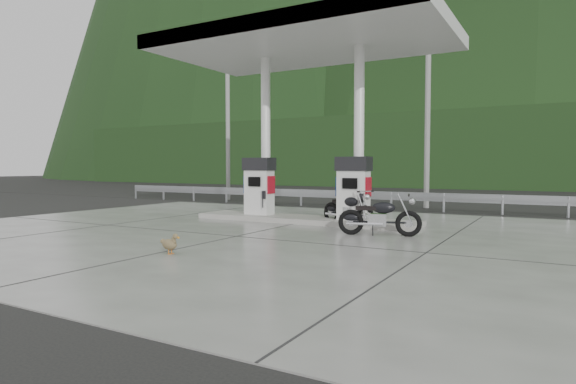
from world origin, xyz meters
The scene contains 17 objects.
ground centered at (0.00, 0.00, 0.00)m, with size 160.00×160.00×0.00m, color black.
forecourt_apron centered at (0.00, 0.00, 0.01)m, with size 18.00×14.00×0.02m, color slate.
pump_island centered at (0.00, 2.50, 0.10)m, with size 7.00×1.40×0.15m, color #9B9890.
gas_pump_left centered at (-1.60, 2.50, 1.07)m, with size 0.95×0.55×1.80m, color white, non-canonical shape.
gas_pump_right centered at (1.60, 2.50, 1.07)m, with size 0.95×0.55×1.80m, color white, non-canonical shape.
canopy_column_left centered at (-1.60, 2.90, 2.67)m, with size 0.30×0.30×5.00m, color white.
canopy_column_right centered at (1.60, 2.90, 2.67)m, with size 0.30×0.30×5.00m, color white.
canopy_roof centered at (0.00, 2.50, 5.37)m, with size 8.50×5.00×0.40m, color white.
guardrail centered at (0.00, 8.00, 0.71)m, with size 26.00×0.16×1.42m, color #94989C, non-canonical shape.
road centered at (0.00, 11.50, 0.00)m, with size 60.00×7.00×0.01m, color black.
utility_pole_a centered at (-8.00, 9.50, 4.00)m, with size 0.22×0.22×8.00m, color gray.
utility_pole_b centered at (2.00, 9.50, 4.00)m, with size 0.22×0.22×8.00m, color gray.
tree_band centered at (0.00, 30.00, 3.00)m, with size 80.00×6.00×6.00m, color black.
forested_hills centered at (0.00, 60.00, 0.00)m, with size 100.00×40.00×140.00m, color black, non-canonical shape.
motorcycle_left centered at (1.49, 2.35, 0.46)m, with size 1.87×0.59×0.89m, color black, non-canonical shape.
motorcycle_right centered at (2.94, 0.83, 0.46)m, with size 1.87×0.59×0.88m, color black, non-canonical shape.
duck centered at (0.23, -3.50, 0.19)m, with size 0.48×0.13×0.35m, color brown, non-canonical shape.
Camera 1 is at (6.70, -10.34, 1.68)m, focal length 30.00 mm.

